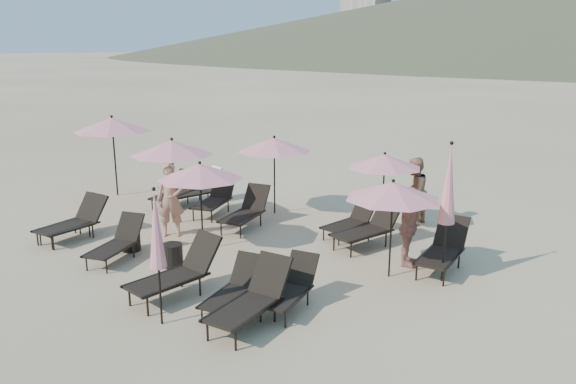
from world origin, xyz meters
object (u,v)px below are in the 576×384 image
Objects in this scene: lounger_9 at (246,210)px; beachgoer_b at (414,191)px; lounger_13 at (291,287)px; umbrella_open_0 at (172,148)px; umbrella_open_4 at (385,161)px; umbrella_closed_1 at (449,186)px; lounger_8 at (215,198)px; lounger_10 at (369,226)px; beachgoer_c at (409,227)px; umbrella_closed_0 at (156,230)px; lounger_0 at (72,220)px; side_table_1 at (172,255)px; umbrella_open_5 at (112,125)px; lounger_1 at (76,221)px; umbrella_open_2 at (393,191)px; beachgoer_a at (170,200)px; umbrella_open_1 at (200,172)px; lounger_3 at (178,271)px; lounger_6 at (199,187)px; lounger_7 at (175,190)px; umbrella_open_3 at (274,145)px; lounger_11 at (443,248)px; lounger_12 at (351,220)px; lounger_4 at (235,288)px; lounger_5 at (252,298)px; side_table_0 at (131,240)px.

lounger_9 is 4.37m from beachgoer_b.
lounger_13 is 6.06m from umbrella_open_0.
umbrella_closed_1 is (2.45, -2.27, 0.18)m from umbrella_open_4.
umbrella_open_4 reaches higher than lounger_8.
beachgoer_c reaches higher than lounger_10.
umbrella_closed_0 is (3.68, -5.31, 1.19)m from lounger_8.
umbrella_open_4 is (2.91, 1.91, 1.31)m from lounger_9.
lounger_0 reaches higher than side_table_1.
lounger_1 is at bearing -51.02° from umbrella_open_5.
umbrella_open_2 is 5.61m from beachgoer_a.
umbrella_open_1 reaches higher than beachgoer_c.
lounger_8 reaches higher than lounger_1.
umbrella_closed_0 is at bearing -96.22° from umbrella_open_4.
lounger_10 is at bearing 31.80° from lounger_1.
umbrella_closed_0 reaches higher than lounger_3.
beachgoer_b is (-0.22, 5.85, 0.50)m from lounger_13.
lounger_6 is 7.67m from umbrella_closed_0.
umbrella_closed_0 is (4.97, -1.78, 1.20)m from lounger_1.
beachgoer_c is (1.21, -0.59, 0.38)m from lounger_10.
umbrella_open_3 reaches higher than lounger_7.
lounger_11 is at bearing 54.80° from lounger_13.
side_table_1 is (3.49, -3.39, -0.20)m from lounger_7.
lounger_12 is 4.46m from side_table_1.
lounger_4 is 0.66m from lounger_5.
umbrella_open_0 is 1.11× the size of umbrella_open_1.
umbrella_closed_0 is (3.95, -4.05, -0.37)m from umbrella_open_0.
umbrella_closed_0 reaches higher than beachgoer_a.
umbrella_open_4 is at bearing 1.16° from beachgoer_a.
beachgoer_a is at bearing -136.31° from lounger_10.
lounger_8 is at bearing 134.16° from lounger_5.
lounger_7 is 7.56m from beachgoer_c.
lounger_10 is 0.76× the size of umbrella_open_5.
lounger_12 is (-0.90, 4.95, -0.06)m from lounger_5.
umbrella_open_4 reaches higher than lounger_13.
lounger_11 is (7.94, 3.27, 0.01)m from lounger_1.
lounger_7 is 2.89m from beachgoer_a.
lounger_12 is (5.18, -0.02, -0.08)m from lounger_6.
lounger_11 is at bearing -9.24° from lounger_9.
umbrella_open_0 reaches higher than lounger_6.
side_table_1 is (1.90, -3.40, -0.22)m from lounger_8.
lounger_8 is 3.87× the size of side_table_0.
umbrella_open_4 reaches higher than lounger_12.
lounger_6 is at bearing -166.90° from lounger_10.
umbrella_open_1 is (2.85, -2.81, 1.34)m from lounger_6.
umbrella_open_0 reaches higher than lounger_13.
umbrella_open_4 reaches higher than lounger_0.
lounger_6 is at bearing 40.66° from lounger_7.
lounger_1 is 6.68m from lounger_12.
beachgoer_b is at bearing 55.07° from umbrella_open_1.
lounger_11 is 5.98m from umbrella_closed_0.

